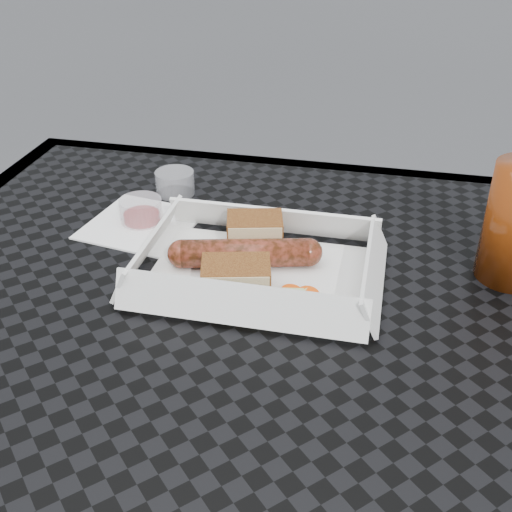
{
  "coord_description": "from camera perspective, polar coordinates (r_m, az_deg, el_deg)",
  "views": [
    {
      "loc": [
        0.12,
        -0.45,
        1.11
      ],
      "look_at": [
        0.0,
        0.08,
        0.78
      ],
      "focal_mm": 45.0,
      "sensor_mm": 36.0,
      "label": 1
    }
  ],
  "objects": [
    {
      "name": "veg_garnish",
      "position": [
        0.63,
        3.86,
        -3.88
      ],
      "size": [
        0.03,
        0.03,
        0.0
      ],
      "color": "#E44A09",
      "rests_on": "food_tray"
    },
    {
      "name": "napkin",
      "position": [
        0.77,
        -10.14,
        2.8
      ],
      "size": [
        0.14,
        0.14,
        0.0
      ],
      "primitive_type": "cube",
      "rotation": [
        0.0,
        0.0,
        -0.16
      ],
      "color": "white",
      "rests_on": "patio_table"
    },
    {
      "name": "condiment_cup_empty",
      "position": [
        0.84,
        -7.22,
        6.49
      ],
      "size": [
        0.05,
        0.05,
        0.03
      ],
      "primitive_type": "cylinder",
      "color": "silver",
      "rests_on": "patio_table"
    },
    {
      "name": "patio_table",
      "position": [
        0.65,
        -1.82,
        -11.68
      ],
      "size": [
        0.8,
        0.8,
        0.74
      ],
      "color": "black",
      "rests_on": "ground"
    },
    {
      "name": "bread_near",
      "position": [
        0.7,
        -0.11,
        2.1
      ],
      "size": [
        0.07,
        0.06,
        0.04
      ],
      "primitive_type": "cube",
      "rotation": [
        0.0,
        0.0,
        0.24
      ],
      "color": "brown",
      "rests_on": "food_tray"
    },
    {
      "name": "bread_far",
      "position": [
        0.63,
        -1.78,
        -2.01
      ],
      "size": [
        0.08,
        0.06,
        0.03
      ],
      "primitive_type": "cube",
      "rotation": [
        0.0,
        0.0,
        0.24
      ],
      "color": "brown",
      "rests_on": "food_tray"
    },
    {
      "name": "food_tray",
      "position": [
        0.67,
        0.19,
        -1.6
      ],
      "size": [
        0.22,
        0.15,
        0.0
      ],
      "primitive_type": "cube",
      "color": "white",
      "rests_on": "patio_table"
    },
    {
      "name": "bratwurst",
      "position": [
        0.67,
        -0.98,
        0.26
      ],
      "size": [
        0.16,
        0.06,
        0.03
      ],
      "rotation": [
        0.0,
        0.0,
        0.24
      ],
      "color": "maroon",
      "rests_on": "food_tray"
    },
    {
      "name": "condiment_cup_sauce",
      "position": [
        0.77,
        -10.18,
        3.95
      ],
      "size": [
        0.05,
        0.05,
        0.03
      ],
      "primitive_type": "cylinder",
      "color": "maroon",
      "rests_on": "patio_table"
    }
  ]
}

